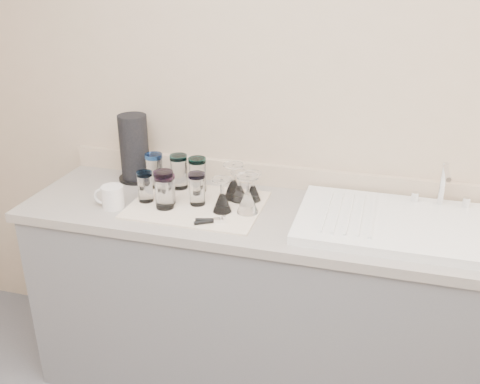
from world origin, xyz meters
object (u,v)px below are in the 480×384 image
(sink_unit, at_px, (404,224))
(goblet_extra, at_px, (239,191))
(tumbler_lavender, at_px, (197,189))
(paper_towel_roll, at_px, (134,149))
(tumbler_purple, at_px, (198,174))
(tumbler_blue, at_px, (168,189))
(can_opener, at_px, (210,221))
(goblet_front_left, at_px, (222,200))
(tumbler_extra, at_px, (164,189))
(goblet_back_right, at_px, (253,191))
(tumbler_cyan, at_px, (179,171))
(goblet_front_right, at_px, (248,200))
(white_mug, at_px, (112,197))
(goblet_back_left, at_px, (233,187))
(tumbler_magenta, at_px, (145,186))
(tumbler_teal, at_px, (155,170))

(sink_unit, distance_m, goblet_extra, 0.69)
(tumbler_lavender, bearing_deg, paper_towel_roll, 152.14)
(tumbler_purple, relative_size, tumbler_blue, 1.20)
(tumbler_blue, relative_size, can_opener, 1.06)
(can_opener, xyz_separation_m, paper_towel_roll, (-0.49, 0.35, 0.14))
(goblet_front_left, distance_m, can_opener, 0.12)
(tumbler_extra, xyz_separation_m, goblet_back_right, (0.33, 0.17, -0.04))
(tumbler_cyan, height_order, goblet_front_left, tumbler_cyan)
(tumbler_extra, distance_m, goblet_back_right, 0.38)
(goblet_extra, relative_size, paper_towel_roll, 0.42)
(tumbler_blue, height_order, goblet_front_right, goblet_front_right)
(goblet_front_right, bearing_deg, white_mug, -170.43)
(sink_unit, bearing_deg, tumbler_lavender, -178.57)
(tumbler_blue, bearing_deg, tumbler_lavender, 11.87)
(tumbler_cyan, distance_m, goblet_back_left, 0.27)
(tumbler_magenta, distance_m, goblet_front_right, 0.45)
(tumbler_teal, relative_size, goblet_back_right, 1.22)
(tumbler_cyan, relative_size, goblet_back_left, 1.00)
(goblet_front_left, height_order, paper_towel_roll, paper_towel_roll)
(tumbler_extra, height_order, goblet_back_left, tumbler_extra)
(goblet_extra, height_order, can_opener, goblet_extra)
(goblet_front_left, distance_m, white_mug, 0.47)
(tumbler_lavender, bearing_deg, tumbler_cyan, 133.71)
(goblet_front_right, relative_size, white_mug, 1.17)
(sink_unit, height_order, tumbler_teal, sink_unit)
(tumbler_teal, height_order, tumbler_magenta, tumbler_teal)
(tumbler_purple, height_order, goblet_extra, tumbler_purple)
(goblet_front_left, xyz_separation_m, can_opener, (-0.01, -0.11, -0.04))
(sink_unit, xyz_separation_m, goblet_front_right, (-0.62, -0.04, 0.04))
(tumbler_lavender, xyz_separation_m, can_opener, (0.11, -0.15, -0.06))
(sink_unit, bearing_deg, tumbler_extra, -174.64)
(goblet_front_right, distance_m, can_opener, 0.18)
(tumbler_magenta, relative_size, goblet_back_left, 0.85)
(goblet_front_right, xyz_separation_m, paper_towel_roll, (-0.61, 0.22, 0.09))
(tumbler_cyan, relative_size, tumbler_blue, 1.20)
(goblet_back_right, relative_size, can_opener, 1.04)
(goblet_back_right, bearing_deg, can_opener, -112.98)
(tumbler_blue, bearing_deg, goblet_back_right, 20.84)
(goblet_back_right, xyz_separation_m, can_opener, (-0.11, -0.25, -0.04))
(goblet_front_left, relative_size, goblet_extra, 1.09)
(tumbler_lavender, relative_size, white_mug, 1.02)
(tumbler_extra, distance_m, paper_towel_roll, 0.38)
(sink_unit, height_order, tumbler_extra, sink_unit)
(tumbler_teal, distance_m, tumbler_purple, 0.20)
(can_opener, bearing_deg, tumbler_extra, 160.23)
(goblet_front_left, relative_size, goblet_front_right, 0.90)
(sink_unit, xyz_separation_m, goblet_extra, (-0.68, 0.06, 0.03))
(tumbler_extra, distance_m, white_mug, 0.23)
(tumbler_lavender, distance_m, goblet_back_left, 0.17)
(tumbler_purple, bearing_deg, goblet_extra, -13.64)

